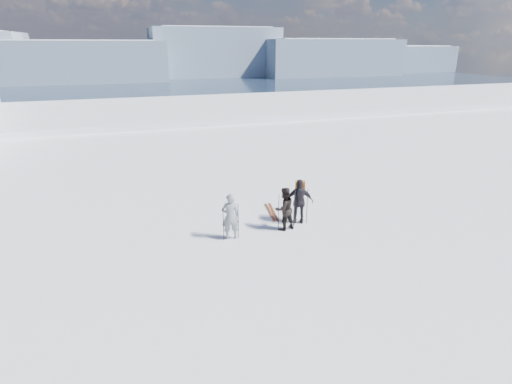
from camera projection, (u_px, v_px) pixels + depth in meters
lake_basin at (190, 177)px, 39.75m from camera, size 820.00×820.00×71.62m
far_mountain_range at (152, 56)px, 426.62m from camera, size 770.00×110.00×53.00m
skier_grey at (230, 217)px, 12.83m from camera, size 0.60×0.43×1.56m
skier_dark at (284, 209)px, 13.50m from camera, size 0.86×0.75×1.51m
skier_pack at (300, 201)px, 13.97m from camera, size 1.03×0.76×1.62m
backpack at (301, 171)px, 13.83m from camera, size 0.40×0.32×0.46m
ski_poles at (275, 213)px, 13.43m from camera, size 3.13×0.37×1.37m
skis_loose at (272, 212)px, 15.10m from camera, size 0.49×1.70×0.03m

